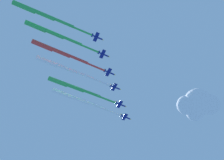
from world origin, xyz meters
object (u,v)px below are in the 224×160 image
Objects in this scene: jet_lead at (78,99)px; jet_port_inner at (74,87)px; jet_starboard_mid at (53,33)px; jet_port_outer at (43,15)px; jet_starboard_inner at (64,68)px; jet_port_mid at (60,52)px.

jet_lead is 13.34m from jet_port_inner.
jet_port_outer is (7.28, 13.76, -2.10)m from jet_starboard_mid.
jet_starboard_inner is 1.02× the size of jet_port_outer.
jet_lead is 57.87m from jet_starboard_mid.
jet_port_outer is at bearing 66.90° from jet_lead.
jet_lead is at bearing -113.10° from jet_port_outer.
jet_lead is 73.41m from jet_port_outer.
jet_starboard_mid is at bearing -117.89° from jet_port_outer.
jet_starboard_mid reaches higher than jet_port_outer.
jet_starboard_inner reaches higher than jet_port_inner.
jet_port_outer is (12.92, 27.12, 0.71)m from jet_port_mid.
jet_port_mid is at bearing -112.89° from jet_starboard_mid.
jet_port_outer is (28.78, 67.48, -2.69)m from jet_lead.
jet_starboard_inner reaches higher than jet_port_outer.
jet_port_outer reaches higher than jet_port_mid.
jet_port_mid is 30.05m from jet_port_outer.
jet_lead is at bearing -111.81° from jet_starboard_mid.
jet_port_mid is 14.78m from jet_starboard_mid.
jet_starboard_inner is 28.39m from jet_starboard_mid.
jet_starboard_inner is 1.06× the size of jet_starboard_mid.
jet_port_mid reaches higher than jet_port_inner.
jet_port_inner is at bearing 73.75° from jet_lead.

